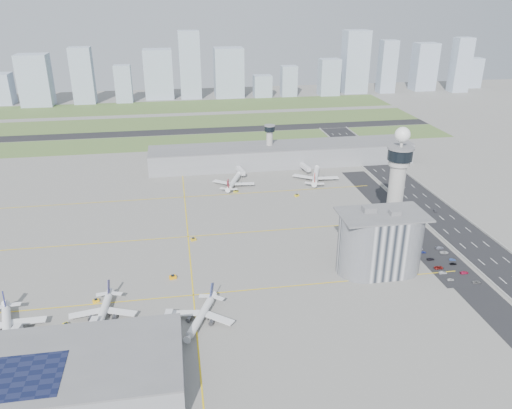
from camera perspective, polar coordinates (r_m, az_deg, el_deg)
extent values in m
plane|color=gray|center=(263.53, 1.26, -5.97)|extent=(1000.00, 1000.00, 0.00)
cube|color=#4E6E34|center=(469.44, -6.28, 7.21)|extent=(480.00, 50.00, 0.08)
cube|color=#4C6630|center=(541.87, -6.79, 9.36)|extent=(480.00, 60.00, 0.08)
cube|color=#4A6B32|center=(619.81, -7.21, 11.10)|extent=(480.00, 70.00, 0.08)
cube|color=black|center=(505.07, -6.55, 8.35)|extent=(480.00, 22.00, 0.10)
cube|color=black|center=(304.38, 23.10, -3.75)|extent=(28.00, 500.00, 0.10)
cube|color=#9E9E99|center=(297.09, 20.83, -3.92)|extent=(0.60, 500.00, 1.20)
cube|color=#9E9E99|center=(311.67, 25.31, -3.40)|extent=(0.60, 500.00, 1.20)
cube|color=black|center=(284.49, 19.84, -5.13)|extent=(18.00, 260.00, 0.08)
cube|color=black|center=(274.53, 20.64, -6.32)|extent=(20.00, 44.00, 0.10)
cube|color=yellow|center=(234.35, -7.17, -10.24)|extent=(260.00, 0.60, 0.01)
cube|color=yellow|center=(286.40, -7.77, -3.67)|extent=(260.00, 0.60, 0.01)
cube|color=yellow|center=(341.07, -8.17, 0.85)|extent=(260.00, 0.60, 0.01)
cube|color=yellow|center=(286.40, -7.77, -3.67)|extent=(0.60, 260.00, 0.01)
cylinder|color=#ADAAA5|center=(281.01, 15.58, 0.49)|extent=(8.40, 8.40, 48.00)
cylinder|color=#ADAAA5|center=(273.58, 16.07, 4.75)|extent=(11.00, 11.00, 4.00)
cylinder|color=black|center=(272.40, 16.16, 5.54)|extent=(13.00, 13.00, 6.00)
cylinder|color=slate|center=(271.41, 16.24, 6.25)|extent=(14.00, 14.00, 1.00)
cylinder|color=#ADAAA5|center=(270.73, 16.30, 6.75)|extent=(1.60, 1.60, 5.00)
sphere|color=white|center=(269.55, 16.41, 7.67)|extent=(8.00, 8.00, 8.00)
cylinder|color=#ADAAA5|center=(399.76, 1.55, 6.58)|extent=(5.00, 5.00, 28.00)
cylinder|color=black|center=(395.72, 1.57, 8.66)|extent=(8.00, 8.00, 4.00)
cylinder|color=slate|center=(395.10, 1.57, 9.01)|extent=(8.60, 8.60, 0.80)
cube|color=#B2B2B7|center=(252.15, 13.96, -4.28)|extent=(18.00, 24.00, 30.00)
cylinder|color=#B2B2B7|center=(248.88, 12.04, -4.47)|extent=(24.00, 24.00, 30.00)
cylinder|color=#B2B2B7|center=(255.69, 15.82, -4.09)|extent=(24.00, 24.00, 30.00)
cube|color=slate|center=(245.59, 14.30, -1.09)|extent=(42.00, 24.00, 0.80)
cube|color=slate|center=(245.21, 12.78, -0.57)|extent=(6.00, 5.00, 3.00)
cube|color=slate|center=(245.42, 15.58, -0.92)|extent=(5.00, 4.00, 2.40)
cube|color=gray|center=(401.76, 3.00, 5.67)|extent=(210.00, 32.00, 15.00)
cube|color=slate|center=(399.45, 3.02, 6.75)|extent=(210.00, 32.00, 0.80)
cube|color=gray|center=(194.23, -21.45, -17.85)|extent=(84.00, 42.00, 12.00)
cube|color=slate|center=(190.25, -21.74, -16.38)|extent=(84.00, 42.00, 0.80)
imported|color=silver|center=(260.44, 21.35, -7.99)|extent=(3.40, 1.81, 1.10)
imported|color=gray|center=(264.78, 20.57, -7.30)|extent=(3.94, 1.40, 1.30)
imported|color=maroon|center=(268.60, 20.16, -6.78)|extent=(4.76, 2.23, 1.32)
imported|color=black|center=(275.37, 19.32, -5.90)|extent=(4.05, 1.82, 1.15)
imported|color=navy|center=(281.03, 18.54, -5.18)|extent=(3.39, 1.79, 1.10)
imported|color=silver|center=(283.58, 18.12, -4.83)|extent=(4.04, 1.73, 1.29)
imported|color=slate|center=(263.04, 23.91, -8.11)|extent=(4.11, 2.22, 1.09)
imported|color=#B21842|center=(268.77, 22.70, -7.19)|extent=(4.41, 2.00, 1.25)
imported|color=black|center=(274.97, 21.60, -6.30)|extent=(3.52, 1.48, 1.19)
imported|color=navy|center=(278.82, 21.53, -5.88)|extent=(3.40, 1.54, 1.08)
imported|color=silver|center=(284.37, 20.72, -5.15)|extent=(4.50, 2.14, 1.24)
imported|color=gray|center=(288.47, 20.25, -4.65)|extent=(4.66, 2.19, 1.31)
imported|color=#242428|center=(334.73, 19.77, -0.69)|extent=(1.71, 3.62, 1.15)
imported|color=navy|center=(403.18, 15.29, 3.88)|extent=(2.47, 4.20, 1.10)
imported|color=#9B9B9B|center=(453.18, 10.68, 6.43)|extent=(1.97, 3.73, 1.21)
cube|color=#9EADC1|center=(668.29, -23.91, 12.86)|extent=(35.81, 28.65, 60.36)
cube|color=#9EADC1|center=(661.19, -19.20, 13.74)|extent=(25.49, 20.39, 66.89)
cube|color=#9EADC1|center=(655.14, -14.91, 13.18)|extent=(20.04, 16.03, 45.20)
cube|color=#9EADC1|center=(670.17, -11.07, 14.43)|extent=(35.76, 28.61, 61.22)
cube|color=#9EADC1|center=(663.59, -7.57, 15.53)|extent=(26.33, 21.06, 83.39)
cube|color=#9EADC1|center=(669.46, -3.13, 14.84)|extent=(36.96, 29.57, 62.11)
cube|color=#9EADC1|center=(669.86, 0.75, 13.38)|extent=(23.01, 18.41, 27.75)
cube|color=#9EADC1|center=(675.58, 3.76, 13.90)|extent=(20.22, 16.18, 38.97)
cube|color=#9EADC1|center=(687.13, 8.34, 14.21)|extent=(26.14, 20.92, 46.89)
cube|color=#9EADC1|center=(708.59, 11.26, 15.69)|extent=(32.26, 25.81, 81.20)
cube|color=#9EADC1|center=(719.28, 14.77, 14.99)|extent=(21.59, 17.28, 68.75)
cube|color=#9EADC1|center=(752.83, 18.66, 14.69)|extent=(30.25, 24.20, 63.40)
cube|color=#9EADC1|center=(756.19, 22.34, 14.54)|extent=(23.04, 18.43, 71.56)
cube|color=#9EADC1|center=(800.30, 23.48, 13.65)|extent=(22.64, 18.11, 41.06)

